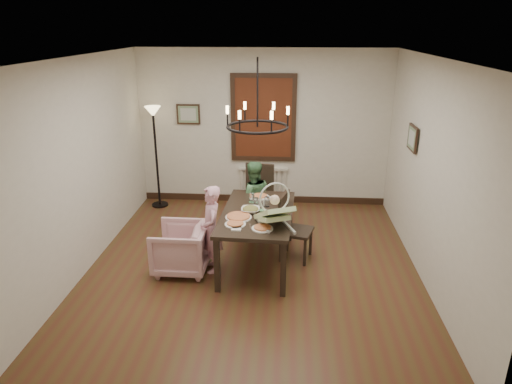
# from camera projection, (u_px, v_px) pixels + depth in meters

# --- Properties ---
(room_shell) EXTENTS (4.51, 5.00, 2.81)m
(room_shell) POSITION_uv_depth(u_px,v_px,m) (255.00, 163.00, 6.20)
(room_shell) COLOR #4D361A
(room_shell) RESTS_ON ground
(dining_table) EXTENTS (1.02, 1.72, 0.78)m
(dining_table) POSITION_uv_depth(u_px,v_px,m) (257.00, 218.00, 6.20)
(dining_table) COLOR black
(dining_table) RESTS_ON room_shell
(chair_far) EXTENTS (0.54, 0.54, 1.07)m
(chair_far) POSITION_uv_depth(u_px,v_px,m) (257.00, 198.00, 7.33)
(chair_far) COLOR black
(chair_far) RESTS_ON room_shell
(chair_right) EXTENTS (0.53, 0.53, 0.97)m
(chair_right) POSITION_uv_depth(u_px,v_px,m) (296.00, 227.00, 6.41)
(chair_right) COLOR black
(chair_right) RESTS_ON room_shell
(armchair) EXTENTS (0.73, 0.71, 0.65)m
(armchair) POSITION_uv_depth(u_px,v_px,m) (181.00, 248.00, 6.15)
(armchair) COLOR beige
(armchair) RESTS_ON room_shell
(elderly_woman) EXTENTS (0.33, 0.41, 1.00)m
(elderly_woman) POSITION_uv_depth(u_px,v_px,m) (212.00, 236.00, 6.10)
(elderly_woman) COLOR #E19FB1
(elderly_woman) RESTS_ON room_shell
(seated_man) EXTENTS (0.58, 0.51, 1.02)m
(seated_man) POSITION_uv_depth(u_px,v_px,m) (253.00, 205.00, 7.12)
(seated_man) COLOR #4A7D4D
(seated_man) RESTS_ON room_shell
(baby_bouncer) EXTENTS (0.62, 0.70, 0.38)m
(baby_bouncer) POSITION_uv_depth(u_px,v_px,m) (274.00, 211.00, 5.68)
(baby_bouncer) COLOR beige
(baby_bouncer) RESTS_ON dining_table
(salad_bowl) EXTENTS (0.31, 0.31, 0.08)m
(salad_bowl) POSITION_uv_depth(u_px,v_px,m) (251.00, 210.00, 6.14)
(salad_bowl) COLOR white
(salad_bowl) RESTS_ON dining_table
(pizza_platter) EXTENTS (0.35, 0.35, 0.04)m
(pizza_platter) POSITION_uv_depth(u_px,v_px,m) (238.00, 217.00, 5.96)
(pizza_platter) COLOR tan
(pizza_platter) RESTS_ON dining_table
(drinking_glass) EXTENTS (0.07, 0.07, 0.13)m
(drinking_glass) POSITION_uv_depth(u_px,v_px,m) (256.00, 203.00, 6.30)
(drinking_glass) COLOR silver
(drinking_glass) RESTS_ON dining_table
(window_blinds) EXTENTS (1.00, 0.03, 1.40)m
(window_blinds) POSITION_uv_depth(u_px,v_px,m) (263.00, 118.00, 8.09)
(window_blinds) COLOR maroon
(window_blinds) RESTS_ON room_shell
(radiator) EXTENTS (0.92, 0.12, 0.62)m
(radiator) POSITION_uv_depth(u_px,v_px,m) (263.00, 184.00, 8.54)
(radiator) COLOR silver
(radiator) RESTS_ON room_shell
(picture_back) EXTENTS (0.42, 0.03, 0.36)m
(picture_back) POSITION_uv_depth(u_px,v_px,m) (188.00, 114.00, 8.17)
(picture_back) COLOR black
(picture_back) RESTS_ON room_shell
(picture_right) EXTENTS (0.03, 0.42, 0.36)m
(picture_right) POSITION_uv_depth(u_px,v_px,m) (413.00, 138.00, 6.46)
(picture_right) COLOR black
(picture_right) RESTS_ON room_shell
(floor_lamp) EXTENTS (0.30, 0.30, 1.80)m
(floor_lamp) POSITION_uv_depth(u_px,v_px,m) (156.00, 159.00, 8.17)
(floor_lamp) COLOR black
(floor_lamp) RESTS_ON room_shell
(chandelier) EXTENTS (0.80, 0.80, 0.04)m
(chandelier) POSITION_uv_depth(u_px,v_px,m) (257.00, 127.00, 5.76)
(chandelier) COLOR black
(chandelier) RESTS_ON room_shell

